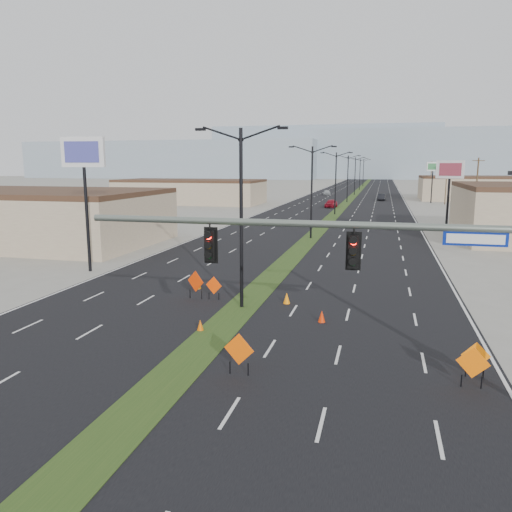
% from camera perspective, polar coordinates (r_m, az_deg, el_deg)
% --- Properties ---
extents(ground, '(600.00, 600.00, 0.00)m').
position_cam_1_polar(ground, '(18.22, -12.43, -16.06)').
color(ground, gray).
rests_on(ground, ground).
extents(road_surface, '(25.00, 400.00, 0.02)m').
position_cam_1_polar(road_surface, '(115.03, 10.49, 6.20)').
color(road_surface, black).
rests_on(road_surface, ground).
extents(median_strip, '(2.00, 400.00, 0.04)m').
position_cam_1_polar(median_strip, '(115.03, 10.49, 6.20)').
color(median_strip, '#224017').
rests_on(median_strip, ground).
extents(building_sw_far, '(30.00, 14.00, 4.50)m').
position_cam_1_polar(building_sw_far, '(107.23, -7.50, 7.20)').
color(building_sw_far, tan).
rests_on(building_sw_far, ground).
extents(mesa_west, '(180.00, 50.00, 22.00)m').
position_cam_1_polar(mesa_west, '(320.95, -9.35, 10.78)').
color(mesa_west, '#889BA8').
rests_on(mesa_west, ground).
extents(mesa_center, '(220.00, 50.00, 28.00)m').
position_cam_1_polar(mesa_center, '(316.22, 20.50, 10.82)').
color(mesa_center, '#889BA8').
rests_on(mesa_center, ground).
extents(mesa_backdrop, '(140.00, 50.00, 32.00)m').
position_cam_1_polar(mesa_backdrop, '(336.70, 7.99, 11.64)').
color(mesa_backdrop, '#889BA8').
rests_on(mesa_backdrop, ground).
extents(signal_mast, '(16.30, 0.60, 8.00)m').
position_cam_1_polar(signal_mast, '(16.84, 17.33, -1.22)').
color(signal_mast, slate).
rests_on(signal_mast, ground).
extents(streetlight_0, '(5.15, 0.24, 10.02)m').
position_cam_1_polar(streetlight_0, '(27.68, -1.70, 4.94)').
color(streetlight_0, black).
rests_on(streetlight_0, ground).
extents(streetlight_1, '(5.15, 0.24, 10.02)m').
position_cam_1_polar(streetlight_1, '(55.08, 6.38, 7.59)').
color(streetlight_1, black).
rests_on(streetlight_1, ground).
extents(streetlight_2, '(5.15, 0.24, 10.02)m').
position_cam_1_polar(streetlight_2, '(82.89, 9.09, 8.44)').
color(streetlight_2, black).
rests_on(streetlight_2, ground).
extents(streetlight_3, '(5.15, 0.24, 10.02)m').
position_cam_1_polar(streetlight_3, '(110.79, 10.44, 8.86)').
color(streetlight_3, black).
rests_on(streetlight_3, ground).
extents(streetlight_4, '(5.15, 0.24, 10.02)m').
position_cam_1_polar(streetlight_4, '(138.73, 11.25, 9.10)').
color(streetlight_4, black).
rests_on(streetlight_4, ground).
extents(streetlight_5, '(5.15, 0.24, 10.02)m').
position_cam_1_polar(streetlight_5, '(166.69, 11.79, 9.27)').
color(streetlight_5, black).
rests_on(streetlight_5, ground).
extents(streetlight_6, '(5.15, 0.24, 10.02)m').
position_cam_1_polar(streetlight_6, '(194.66, 12.17, 9.38)').
color(streetlight_6, black).
rests_on(streetlight_6, ground).
extents(utility_pole_1, '(1.60, 0.20, 9.00)m').
position_cam_1_polar(utility_pole_1, '(75.60, 23.87, 6.95)').
color(utility_pole_1, '#4C3823').
rests_on(utility_pole_1, ground).
extents(utility_pole_2, '(1.60, 0.20, 9.00)m').
position_cam_1_polar(utility_pole_2, '(110.25, 20.91, 7.96)').
color(utility_pole_2, '#4C3823').
rests_on(utility_pole_2, ground).
extents(utility_pole_3, '(1.60, 0.20, 9.00)m').
position_cam_1_polar(utility_pole_3, '(145.07, 19.37, 8.47)').
color(utility_pole_3, '#4C3823').
rests_on(utility_pole_3, ground).
extents(car_left, '(2.33, 4.70, 1.54)m').
position_cam_1_polar(car_left, '(96.82, 8.57, 5.96)').
color(car_left, maroon).
rests_on(car_left, ground).
extents(car_mid, '(1.90, 4.62, 1.49)m').
position_cam_1_polar(car_mid, '(118.42, 14.18, 6.54)').
color(car_mid, black).
rests_on(car_mid, ground).
extents(car_far, '(2.39, 4.69, 1.31)m').
position_cam_1_polar(car_far, '(135.98, 8.10, 7.17)').
color(car_far, '#9FA4A8').
rests_on(car_far, ground).
extents(construction_sign_1, '(1.06, 0.26, 1.43)m').
position_cam_1_polar(construction_sign_1, '(30.16, -4.85, -3.47)').
color(construction_sign_1, '#F54005').
rests_on(construction_sign_1, ground).
extents(construction_sign_2, '(1.20, 0.56, 1.73)m').
position_cam_1_polar(construction_sign_2, '(30.50, -6.92, -3.00)').
color(construction_sign_2, red).
rests_on(construction_sign_2, ground).
extents(construction_sign_3, '(1.25, 0.25, 1.68)m').
position_cam_1_polar(construction_sign_3, '(19.55, -1.97, -10.77)').
color(construction_sign_3, '#EF5305').
rests_on(construction_sign_3, ground).
extents(construction_sign_4, '(1.15, 0.31, 1.57)m').
position_cam_1_polar(construction_sign_4, '(20.10, 23.54, -11.28)').
color(construction_sign_4, '#FF6705').
rests_on(construction_sign_4, ground).
extents(construction_sign_5, '(1.07, 0.10, 1.43)m').
position_cam_1_polar(construction_sign_5, '(21.09, 23.82, -10.53)').
color(construction_sign_5, orange).
rests_on(construction_sign_5, ground).
extents(cone_0, '(0.46, 0.46, 0.68)m').
position_cam_1_polar(cone_0, '(29.38, 3.53, -4.83)').
color(cone_0, orange).
rests_on(cone_0, ground).
extents(cone_1, '(0.37, 0.37, 0.58)m').
position_cam_1_polar(cone_1, '(24.82, -6.39, -7.88)').
color(cone_1, '#D85904').
rests_on(cone_1, ground).
extents(cone_2, '(0.45, 0.45, 0.64)m').
position_cam_1_polar(cone_2, '(26.18, 7.52, -6.86)').
color(cone_2, red).
rests_on(cone_2, ground).
extents(cone_3, '(0.45, 0.45, 0.65)m').
position_cam_1_polar(cone_3, '(33.00, -6.62, -3.21)').
color(cone_3, orange).
rests_on(cone_3, ground).
extents(pole_sign_west, '(3.30, 0.78, 10.06)m').
position_cam_1_polar(pole_sign_west, '(39.56, -19.11, 10.12)').
color(pole_sign_west, black).
rests_on(pole_sign_west, ground).
extents(pole_sign_east_near, '(2.67, 1.45, 8.50)m').
position_cam_1_polar(pole_sign_east_near, '(55.56, 21.26, 8.48)').
color(pole_sign_east_near, black).
rests_on(pole_sign_east_near, ground).
extents(pole_sign_east_far, '(2.80, 1.10, 8.62)m').
position_cam_1_polar(pole_sign_east_far, '(113.10, 19.56, 9.26)').
color(pole_sign_east_far, black).
rests_on(pole_sign_east_far, ground).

